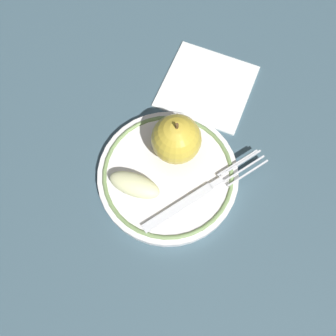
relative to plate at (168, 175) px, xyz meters
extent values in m
plane|color=#3C5562|center=(-0.02, 0.02, -0.01)|extent=(2.00, 2.00, 0.00)
cylinder|color=white|center=(0.00, 0.00, 0.00)|extent=(0.20, 0.20, 0.01)
torus|color=#769457|center=(0.00, 0.00, 0.01)|extent=(0.18, 0.18, 0.01)
sphere|color=gold|center=(-0.04, 0.01, 0.04)|extent=(0.07, 0.07, 0.07)
cylinder|color=brown|center=(-0.04, 0.01, 0.08)|extent=(0.00, 0.00, 0.01)
ellipsoid|color=beige|center=(0.02, -0.04, 0.02)|extent=(0.05, 0.08, 0.02)
cube|color=silver|center=(0.05, 0.02, 0.01)|extent=(0.07, 0.09, 0.00)
cube|color=silver|center=(0.01, 0.07, 0.01)|extent=(0.02, 0.02, 0.00)
cube|color=silver|center=(-0.01, 0.11, 0.01)|extent=(0.04, 0.06, 0.00)
cube|color=silver|center=(-0.01, 0.10, 0.01)|extent=(0.04, 0.06, 0.00)
cube|color=silver|center=(-0.02, 0.10, 0.01)|extent=(0.04, 0.06, 0.00)
cube|color=silver|center=(-0.02, 0.09, 0.01)|extent=(0.04, 0.06, 0.00)
cube|color=white|center=(-0.15, 0.05, -0.01)|extent=(0.17, 0.17, 0.01)
camera|label=1|loc=(0.18, 0.01, 0.49)|focal=40.00mm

